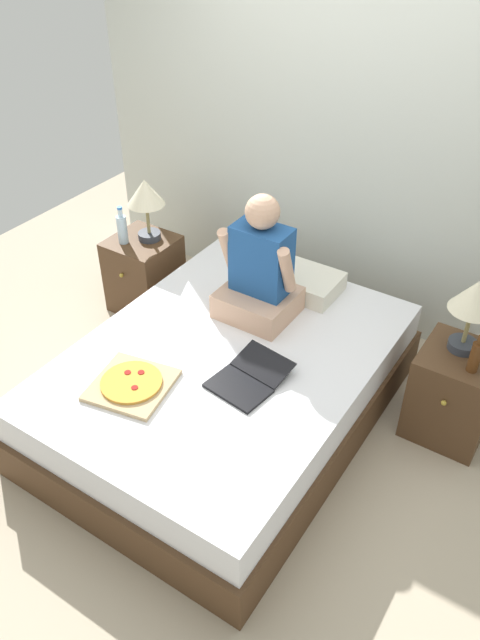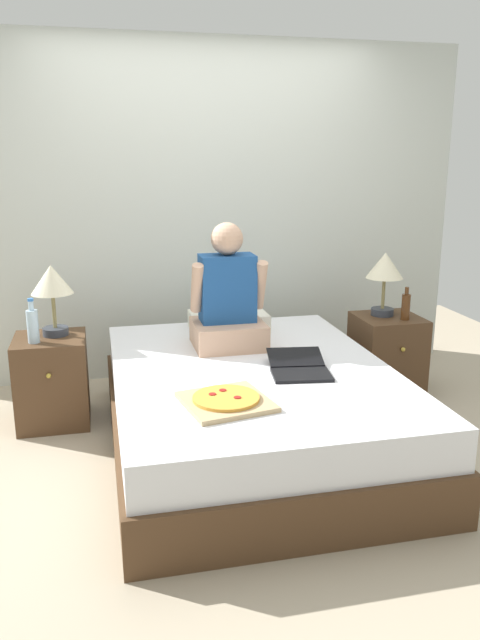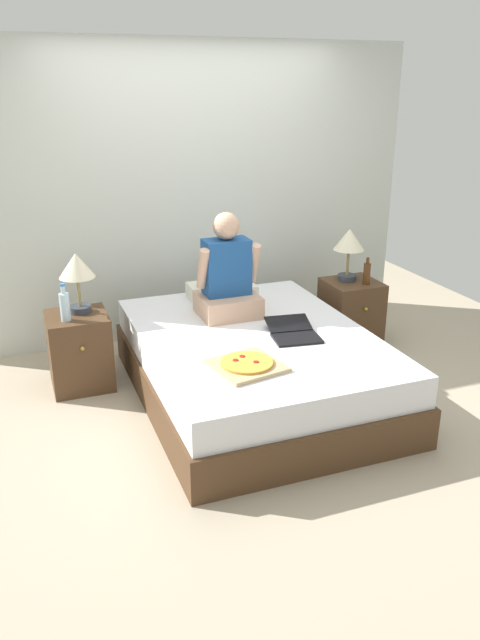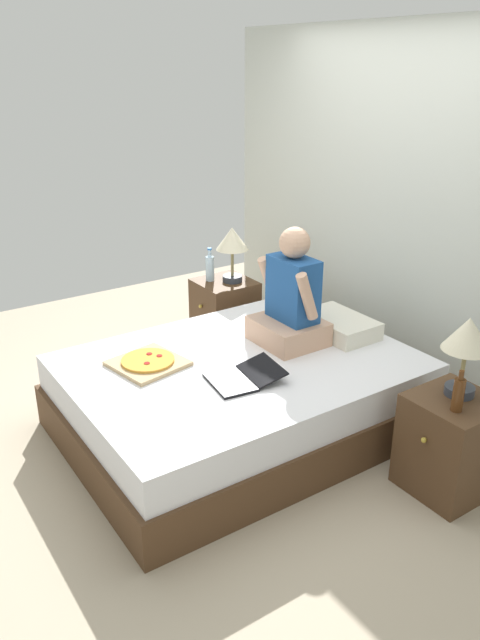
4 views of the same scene
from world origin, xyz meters
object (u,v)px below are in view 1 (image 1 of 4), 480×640
at_px(nightstand_left, 145,274).
at_px(lamp_on_left_nightstand, 146,197).
at_px(pizza_box, 132,384).
at_px(person_seated, 260,273).
at_px(laptop, 246,380).
at_px(lamp_on_right_nightstand, 475,301).
at_px(nightstand_right, 453,393).
at_px(beer_bottle, 475,356).
at_px(bed, 227,385).
at_px(water_bottle, 122,228).

relative_size(nightstand_left, lamp_on_left_nightstand, 1.26).
bearing_deg(nightstand_left, pizza_box, -51.70).
height_order(person_seated, laptop, person_seated).
distance_m(lamp_on_left_nightstand, lamp_on_right_nightstand, 2.24).
xyz_separation_m(nightstand_right, beer_bottle, (0.07, -0.10, 0.38)).
height_order(nightstand_left, nightstand_right, same).
bearing_deg(person_seated, pizza_box, -102.52).
height_order(lamp_on_left_nightstand, pizza_box, lamp_on_left_nightstand).
distance_m(bed, beer_bottle, 1.40).
relative_size(nightstand_left, water_bottle, 2.06).
xyz_separation_m(nightstand_left, person_seated, (1.11, -0.19, 0.50)).
bearing_deg(lamp_on_right_nightstand, water_bottle, -176.61).
distance_m(water_bottle, pizza_box, 1.44).
xyz_separation_m(person_seated, laptop, (0.28, -0.59, -0.27)).
distance_m(water_bottle, nightstand_right, 2.43).
xyz_separation_m(lamp_on_left_nightstand, water_bottle, (-0.12, -0.14, -0.22)).
relative_size(person_seated, pizza_box, 1.66).
bearing_deg(beer_bottle, person_seated, -175.96).
height_order(water_bottle, laptop, water_bottle).
relative_size(bed, pizza_box, 4.60).
xyz_separation_m(water_bottle, pizza_box, (0.98, -1.05, -0.16)).
height_order(bed, pizza_box, pizza_box).
xyz_separation_m(nightstand_right, pizza_box, (-1.41, -1.14, 0.23)).
bearing_deg(person_seated, laptop, -64.11).
bearing_deg(bed, pizza_box, -116.91).
relative_size(beer_bottle, laptop, 0.51).
xyz_separation_m(beer_bottle, laptop, (-0.99, -0.68, -0.15)).
bearing_deg(laptop, lamp_on_left_nightstand, 148.57).
distance_m(water_bottle, beer_bottle, 2.46).
height_order(bed, nightstand_left, nightstand_left).
distance_m(person_seated, laptop, 0.70).
bearing_deg(water_bottle, nightstand_right, 2.15).
xyz_separation_m(nightstand_left, lamp_on_right_nightstand, (2.28, 0.05, 0.61)).
height_order(lamp_on_left_nightstand, nightstand_right, lamp_on_left_nightstand).
bearing_deg(lamp_on_left_nightstand, laptop, -31.43).
bearing_deg(water_bottle, laptop, -24.99).
bearing_deg(lamp_on_right_nightstand, lamp_on_left_nightstand, 180.00).
height_order(lamp_on_left_nightstand, beer_bottle, lamp_on_left_nightstand).
distance_m(water_bottle, laptop, 1.63).
height_order(bed, lamp_on_left_nightstand, lamp_on_left_nightstand).
bearing_deg(bed, beer_bottle, 23.20).
bearing_deg(bed, nightstand_right, 28.41).
bearing_deg(pizza_box, lamp_on_left_nightstand, 125.86).
distance_m(bed, nightstand_left, 1.31).
bearing_deg(bed, lamp_on_left_nightstand, 148.82).
distance_m(nightstand_right, laptop, 1.23).
bearing_deg(beer_bottle, lamp_on_right_nightstand, 123.69).
distance_m(bed, laptop, 0.39).
relative_size(nightstand_left, pizza_box, 1.21).
distance_m(nightstand_left, person_seated, 1.23).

